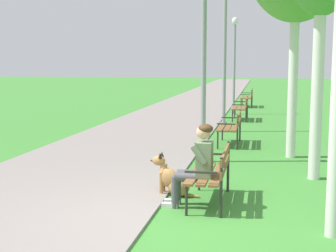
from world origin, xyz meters
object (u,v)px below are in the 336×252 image
Objects in this scene: dog_shepherd at (173,180)px; lamp_post_near at (204,67)px; person_seated_on_near_bench at (197,162)px; lamp_post_far at (234,65)px; lamp_post_mid at (225,57)px; park_bench_furthest at (248,96)px; park_bench_mid at (232,125)px; park_bench_far at (242,106)px; park_bench_near at (213,170)px.

dog_shepherd is 3.29m from lamp_post_near.
lamp_post_near reaches higher than person_seated_on_near_bench.
lamp_post_far reaches higher than lamp_post_near.
lamp_post_far is (-0.25, 13.09, 1.36)m from person_seated_on_near_bench.
lamp_post_mid is (-0.25, 7.98, 1.62)m from person_seated_on_near_bench.
park_bench_furthest is at bearing 87.61° from lamp_post_near.
dog_shepherd is (-0.62, -5.06, -0.25)m from park_bench_mid.
park_bench_far is (0.02, 5.50, 0.00)m from park_bench_mid.
park_bench_far is 5.47m from park_bench_furthest.
person_seated_on_near_bench is 3.59m from lamp_post_near.
park_bench_near is at bearing 51.62° from person_seated_on_near_bench.
park_bench_near is 0.37m from person_seated_on_near_bench.
lamp_post_near is at bearing -90.88° from lamp_post_mid.
lamp_post_near is (-0.32, 3.31, 1.35)m from person_seated_on_near_bench.
dog_shepherd is (-0.64, -10.56, -0.25)m from park_bench_far.
park_bench_furthest is (0.03, 16.31, 0.00)m from park_bench_near.
park_bench_near reaches higher than dog_shepherd.
park_bench_furthest is at bearing 89.37° from park_bench_far.
park_bench_mid is at bearing -90.42° from park_bench_furthest.
lamp_post_near is at bearing 95.48° from person_seated_on_near_bench.
lamp_post_far reaches higher than dog_shepherd.
dog_shepherd is at bearing -93.12° from lamp_post_near.
park_bench_mid is 2.79m from lamp_post_near.
lamp_post_far is at bearing 93.09° from park_bench_mid.
person_seated_on_near_bench is at bearing -90.91° from park_bench_far.
lamp_post_far is at bearing 102.04° from park_bench_far.
park_bench_far is 0.38× the size of lamp_post_far.
park_bench_furthest is (0.08, 10.97, 0.00)m from park_bench_mid.
park_bench_furthest is at bearing 87.49° from dog_shepherd.
lamp_post_mid is (-0.45, 7.72, 1.79)m from park_bench_near.
person_seated_on_near_bench is 8.15m from lamp_post_mid.
dog_shepherd is at bearing 157.48° from park_bench_near.
park_bench_mid is 3.00m from lamp_post_mid.
park_bench_near is at bearing -22.52° from dog_shepherd.
park_bench_near is 12.93m from lamp_post_far.
dog_shepherd is 12.68m from lamp_post_far.
park_bench_mid is 1.00× the size of park_bench_far.
park_bench_far is 1.80× the size of dog_shepherd.
park_bench_far is at bearing 89.09° from person_seated_on_near_bench.
park_bench_mid reaches higher than dog_shepherd.
lamp_post_near is (-0.47, -2.29, 1.52)m from park_bench_mid.
park_bench_far is at bearing 82.32° from lamp_post_mid.
person_seated_on_near_bench is (-0.18, -11.10, 0.17)m from park_bench_far.
lamp_post_mid reaches higher than lamp_post_far.
park_bench_mid is 0.38× the size of lamp_post_near.
person_seated_on_near_bench is (-0.24, -16.57, 0.17)m from park_bench_furthest.
park_bench_mid is 5.10m from dog_shepherd.
park_bench_furthest is 0.34× the size of lamp_post_mid.
lamp_post_far is at bearing 90.04° from lamp_post_mid.
park_bench_mid is 5.60m from person_seated_on_near_bench.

